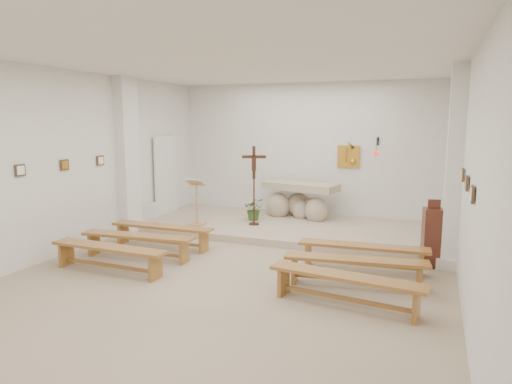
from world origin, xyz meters
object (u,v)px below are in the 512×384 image
at_px(bench_right_second, 355,265).
at_px(altar, 299,203).
at_px(bench_left_second, 138,241).
at_px(donation_pedestal, 432,237).
at_px(bench_left_front, 162,231).
at_px(lectern, 196,202).
at_px(bench_left_third, 108,252).
at_px(bench_right_third, 346,283).
at_px(crucifix_stand, 254,180).
at_px(bench_right_front, 363,251).

bearing_deg(bench_right_second, altar, 109.03).
xyz_separation_m(bench_left_second, bench_right_second, (4.00, 0.00, 0.00)).
distance_m(donation_pedestal, bench_left_front, 5.14).
xyz_separation_m(donation_pedestal, bench_left_second, (-5.09, -1.50, -0.18)).
bearing_deg(bench_left_front, altar, 56.97).
bearing_deg(donation_pedestal, bench_left_front, 176.01).
relative_size(lectern, bench_right_second, 0.49).
xyz_separation_m(altar, bench_left_front, (-1.98, -3.16, -0.17)).
relative_size(bench_right_second, bench_left_third, 1.01).
xyz_separation_m(bench_left_front, bench_right_third, (4.00, -1.63, 0.00)).
bearing_deg(bench_left_front, crucifix_stand, 57.27).
xyz_separation_m(bench_right_front, bench_left_second, (-4.00, -0.82, 0.00)).
distance_m(altar, crucifix_stand, 1.56).
xyz_separation_m(altar, crucifix_stand, (-0.76, -1.18, 0.69)).
bearing_deg(bench_right_third, bench_left_front, 165.26).
distance_m(lectern, bench_right_third, 5.06).
distance_m(donation_pedestal, bench_left_third, 5.60).
distance_m(altar, bench_left_third, 5.19).
xyz_separation_m(bench_left_second, bench_right_third, (4.00, -0.82, 0.00)).
bearing_deg(bench_right_second, donation_pedestal, 46.20).
bearing_deg(lectern, bench_left_third, -92.69).
height_order(altar, donation_pedestal, donation_pedestal).
height_order(bench_left_front, bench_right_second, same).
bearing_deg(bench_left_front, bench_right_third, -23.15).
xyz_separation_m(altar, donation_pedestal, (3.11, -2.47, 0.01)).
bearing_deg(bench_left_second, bench_right_second, -5.27).
height_order(bench_right_front, bench_right_second, same).
height_order(crucifix_stand, bench_left_front, crucifix_stand).
bearing_deg(bench_right_third, bench_left_third, -172.53).
height_order(lectern, bench_right_second, lectern).
xyz_separation_m(bench_right_front, bench_left_third, (-4.00, -1.63, 0.00)).
bearing_deg(bench_left_third, crucifix_stand, 72.71).
bearing_deg(crucifix_stand, bench_right_third, -72.42).
xyz_separation_m(bench_left_third, bench_right_third, (4.00, 0.00, 0.00)).
bearing_deg(bench_left_third, lectern, 91.38).
bearing_deg(donation_pedestal, altar, 129.87).
bearing_deg(lectern, bench_right_third, -40.28).
bearing_deg(bench_right_third, donation_pedestal, 72.37).
height_order(crucifix_stand, bench_left_second, crucifix_stand).
xyz_separation_m(crucifix_stand, bench_right_second, (2.78, -2.79, -0.86)).
relative_size(bench_right_front, bench_right_third, 1.00).
height_order(bench_left_front, bench_left_second, same).
distance_m(bench_left_front, bench_left_second, 0.82).
xyz_separation_m(altar, bench_right_front, (2.02, -3.16, -0.17)).
height_order(bench_left_second, bench_right_second, same).
xyz_separation_m(bench_left_second, bench_left_third, (0.00, -0.82, 0.00)).
relative_size(crucifix_stand, bench_left_third, 0.83).
distance_m(lectern, crucifix_stand, 1.42).
bearing_deg(bench_right_front, bench_left_third, -161.85).
bearing_deg(donation_pedestal, bench_right_front, -159.38).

